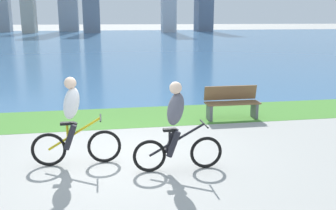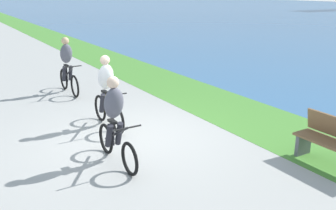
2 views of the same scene
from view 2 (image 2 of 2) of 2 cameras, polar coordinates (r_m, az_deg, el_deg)
name	(u,v)px [view 2 (image 2 of 2)]	position (r m, az deg, el deg)	size (l,w,h in m)	color
ground_plane	(131,138)	(8.16, -5.62, -4.98)	(300.00, 300.00, 0.00)	#9E9E99
grass_strip_bayside	(241,113)	(9.85, 11.07, -1.20)	(120.00, 2.24, 0.01)	#478433
cyclist_lead	(115,121)	(6.77, -8.15, -2.39)	(1.66, 0.52, 1.65)	black
cyclist_trailing	(107,92)	(8.60, -9.36, 1.96)	(1.67, 0.52, 1.68)	black
cyclist_distant_rear	(67,66)	(11.74, -15.17, 5.78)	(1.76, 0.52, 1.71)	black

